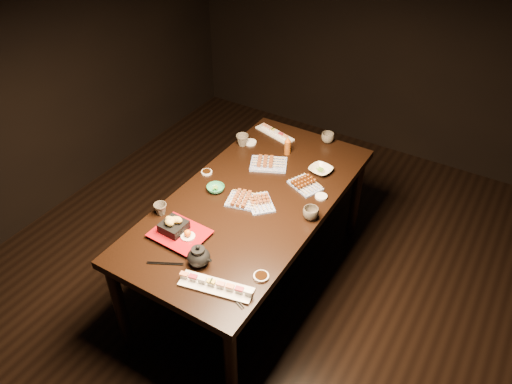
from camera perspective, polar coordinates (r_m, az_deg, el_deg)
ground at (r=3.36m, az=-1.31°, el=-14.88°), size 5.00×5.00×0.00m
dining_table at (r=3.32m, az=-0.45°, el=-5.83°), size 0.95×1.82×0.75m
sushi_platter_near at (r=2.55m, az=-4.59°, el=-10.51°), size 0.40×0.19×0.05m
sushi_platter_far at (r=3.68m, az=2.16°, el=6.88°), size 0.33×0.17×0.04m
yakitori_plate_center at (r=3.03m, az=-1.35°, el=-0.78°), size 0.24×0.20×0.05m
yakitori_plate_right at (r=3.01m, az=0.49°, el=-1.05°), size 0.24×0.24×0.05m
yakitori_plate_left at (r=3.34m, az=1.45°, el=3.52°), size 0.29×0.26×0.06m
tsukune_plate at (r=3.17m, az=5.68°, el=1.00°), size 0.24×0.21×0.05m
edamame_bowl_green at (r=3.13m, az=-4.63°, el=0.40°), size 0.12×0.12×0.04m
edamame_bowl_cream at (r=3.31m, az=7.40°, el=2.51°), size 0.17×0.17×0.04m
tempura_tray at (r=2.81m, az=-8.77°, el=-4.18°), size 0.31×0.25×0.11m
teacup_near_left at (r=2.99m, az=-10.86°, el=-1.93°), size 0.10×0.10×0.07m
teacup_mid_right at (r=2.93m, az=6.27°, el=-2.43°), size 0.10×0.10×0.07m
teacup_far_left at (r=3.54m, az=-1.57°, el=5.94°), size 0.12×0.12×0.08m
teacup_far_right at (r=3.62m, az=8.19°, el=6.17°), size 0.11×0.11×0.07m
teapot at (r=2.64m, az=-6.60°, el=-7.16°), size 0.15×0.15×0.12m
condiment_bottle at (r=3.44m, az=3.63°, el=5.34°), size 0.04×0.04×0.14m
sauce_dish_west at (r=3.30m, az=-5.66°, el=2.27°), size 0.08×0.08×0.01m
sauce_dish_east at (r=3.10m, az=7.45°, el=-0.52°), size 0.09×0.09×0.01m
sauce_dish_se at (r=2.60m, az=0.59°, el=-9.62°), size 0.10×0.10×0.01m
sauce_dish_nw at (r=3.58m, az=-0.65°, el=5.69°), size 0.09×0.09×0.01m
chopsticks_near at (r=2.71m, az=-10.34°, el=-8.03°), size 0.18×0.11×0.01m
chopsticks_se at (r=2.53m, az=-2.98°, el=-11.59°), size 0.21×0.10×0.01m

